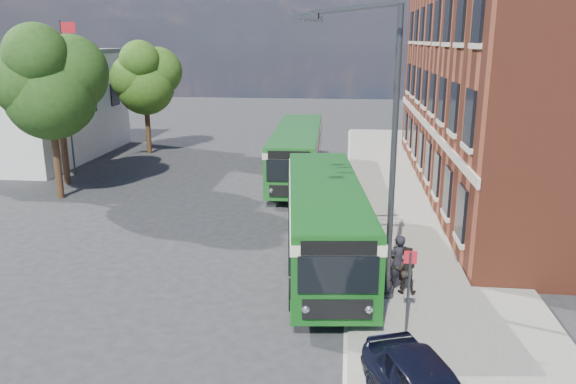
# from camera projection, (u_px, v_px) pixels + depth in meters

# --- Properties ---
(ground) EXTENTS (120.00, 120.00, 0.00)m
(ground) POSITION_uv_depth(u_px,v_px,m) (237.00, 268.00, 20.17)
(ground) COLOR #262629
(ground) RESTS_ON ground
(pavement) EXTENTS (6.00, 48.00, 0.15)m
(pavement) POSITION_uv_depth(u_px,v_px,m) (411.00, 208.00, 27.09)
(pavement) COLOR gray
(pavement) RESTS_ON ground
(kerb_line) EXTENTS (0.12, 48.00, 0.01)m
(kerb_line) POSITION_uv_depth(u_px,v_px,m) (348.00, 208.00, 27.43)
(kerb_line) COLOR beige
(kerb_line) RESTS_ON ground
(brick_office) EXTENTS (12.10, 26.00, 14.20)m
(brick_office) POSITION_uv_depth(u_px,v_px,m) (551.00, 60.00, 28.39)
(brick_office) COLOR brown
(brick_office) RESTS_ON ground
(white_building) EXTENTS (9.40, 13.40, 7.30)m
(white_building) POSITION_uv_depth(u_px,v_px,m) (28.00, 104.00, 38.33)
(white_building) COLOR silver
(white_building) RESTS_ON ground
(flagpole) EXTENTS (0.95, 0.10, 9.00)m
(flagpole) POSITION_uv_depth(u_px,v_px,m) (68.00, 93.00, 32.63)
(flagpole) COLOR #333537
(flagpole) RESTS_ON ground
(street_lamp) EXTENTS (2.96, 2.38, 9.00)m
(street_lamp) POSITION_uv_depth(u_px,v_px,m) (381.00, 151.00, 16.48)
(street_lamp) COLOR #333537
(street_lamp) RESTS_ON ground
(bus_stop_sign) EXTENTS (0.35, 0.08, 2.52)m
(bus_stop_sign) POSITION_uv_depth(u_px,v_px,m) (409.00, 286.00, 15.16)
(bus_stop_sign) COLOR #333537
(bus_stop_sign) RESTS_ON ground
(bus_front) EXTENTS (3.73, 11.42, 3.02)m
(bus_front) POSITION_uv_depth(u_px,v_px,m) (325.00, 215.00, 20.21)
(bus_front) COLOR #135017
(bus_front) RESTS_ON ground
(bus_rear) EXTENTS (2.94, 12.68, 3.02)m
(bus_rear) POSITION_uv_depth(u_px,v_px,m) (297.00, 148.00, 32.58)
(bus_rear) COLOR #1C5B1F
(bus_rear) RESTS_ON ground
(pedestrian_a) EXTENTS (0.80, 0.68, 1.86)m
(pedestrian_a) POSITION_uv_depth(u_px,v_px,m) (398.00, 263.00, 17.87)
(pedestrian_a) COLOR black
(pedestrian_a) RESTS_ON pavement
(pedestrian_b) EXTENTS (0.79, 0.64, 1.54)m
(pedestrian_b) POSITION_uv_depth(u_px,v_px,m) (405.00, 270.00, 17.74)
(pedestrian_b) COLOR black
(pedestrian_b) RESTS_ON pavement
(tree_left) EXTENTS (5.18, 4.93, 8.75)m
(tree_left) POSITION_uv_depth(u_px,v_px,m) (49.00, 82.00, 27.59)
(tree_left) COLOR #351F13
(tree_left) RESTS_ON ground
(tree_mid) EXTENTS (4.79, 4.55, 8.09)m
(tree_mid) POSITION_uv_depth(u_px,v_px,m) (58.00, 86.00, 30.52)
(tree_mid) COLOR #351F13
(tree_mid) RESTS_ON ground
(tree_right) EXTENTS (4.70, 4.47, 7.93)m
(tree_right) POSITION_uv_depth(u_px,v_px,m) (145.00, 78.00, 39.13)
(tree_right) COLOR #351F13
(tree_right) RESTS_ON ground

